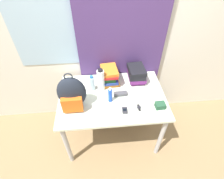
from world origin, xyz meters
TOP-DOWN VIEW (x-y plane):
  - ground_plane at (0.00, 0.00)m, footprint 12.00×12.00m
  - wall_back at (-0.00, 0.87)m, footprint 6.00×0.06m
  - curtain_blue at (0.15, 0.82)m, footprint 1.00×0.04m
  - desk at (0.00, 0.39)m, footprint 1.17×0.79m
  - backpack at (-0.41, 0.29)m, footprint 0.28×0.20m
  - book_stack_left at (-0.02, 0.64)m, footprint 0.24×0.28m
  - book_stack_center at (0.32, 0.64)m, footprint 0.20×0.27m
  - water_bottle at (-0.21, 0.52)m, footprint 0.06×0.06m
  - sports_bottle at (-0.11, 0.51)m, footprint 0.08×0.08m
  - sunscreen_bottle at (-0.03, 0.32)m, footprint 0.04×0.04m
  - cell_phone at (0.11, 0.17)m, footprint 0.06×0.09m
  - sunglasses_case at (0.09, 0.40)m, footprint 0.15×0.06m
  - camera_pouch at (0.48, 0.18)m, footprint 0.10×0.08m
  - wristwatch at (0.26, 0.20)m, footprint 0.04×0.09m

SIDE VIEW (x-z plane):
  - ground_plane at x=0.00m, z-range 0.00..0.00m
  - desk at x=0.00m, z-range 0.28..1.02m
  - wristwatch at x=0.26m, z-range 0.74..0.75m
  - cell_phone at x=0.11m, z-range 0.74..0.76m
  - sunglasses_case at x=0.09m, z-range 0.74..0.78m
  - camera_pouch at x=0.48m, z-range 0.74..0.80m
  - sunscreen_bottle at x=-0.03m, z-range 0.73..0.92m
  - book_stack_center at x=0.32m, z-range 0.74..0.92m
  - water_bottle at x=-0.21m, z-range 0.73..0.94m
  - book_stack_left at x=-0.02m, z-range 0.74..0.93m
  - sports_bottle at x=-0.11m, z-range 0.73..1.02m
  - backpack at x=-0.41m, z-range 0.70..1.14m
  - curtain_blue at x=0.15m, z-range 0.00..2.50m
  - wall_back at x=0.00m, z-range 0.00..2.50m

